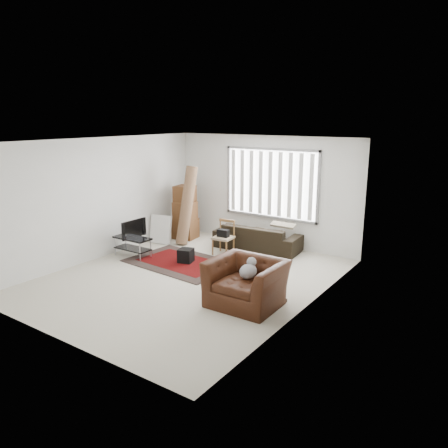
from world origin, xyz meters
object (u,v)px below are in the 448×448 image
object	(u,v)px
tv_stand	(132,243)
side_chair	(224,236)
armchair	(246,280)
sofa	(258,233)
moving_boxes	(185,214)

from	to	relation	value
tv_stand	side_chair	distance (m)	2.10
tv_stand	armchair	size ratio (longest dim) A/B	0.73
sofa	side_chair	distance (m)	0.90
tv_stand	sofa	distance (m)	2.96
side_chair	sofa	bearing A→B (deg)	53.50
tv_stand	armchair	xyz separation A→B (m)	(3.56, -0.79, 0.13)
tv_stand	moving_boxes	size ratio (longest dim) A/B	0.65
tv_stand	moving_boxes	bearing A→B (deg)	89.42
sofa	moving_boxes	bearing A→B (deg)	0.71
sofa	tv_stand	bearing A→B (deg)	40.02
sofa	armchair	world-z (taller)	armchair
tv_stand	armchair	distance (m)	3.65
side_chair	armchair	xyz separation A→B (m)	(1.92, -2.11, 0.01)
moving_boxes	tv_stand	bearing A→B (deg)	-90.58
tv_stand	sofa	world-z (taller)	sofa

